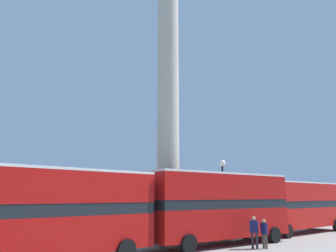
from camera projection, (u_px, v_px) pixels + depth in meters
ground_plane at (168, 240)px, 22.60m from camera, size 200.00×200.00×0.00m
monument_column at (168, 148)px, 23.95m from camera, size 6.06×6.06×23.98m
bus_a at (34, 211)px, 14.16m from camera, size 11.46×3.06×4.22m
bus_b at (220, 205)px, 20.86m from camera, size 10.45×3.54×4.43m
bus_c at (297, 204)px, 27.53m from camera, size 11.16×2.97×4.15m
street_lamp at (223, 187)px, 24.48m from camera, size 0.51×0.51×5.70m
pedestrian_near_lamp at (264, 232)px, 19.18m from camera, size 0.28×0.47×1.66m
pedestrian_by_plinth at (254, 230)px, 19.19m from camera, size 0.37×0.51×1.82m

